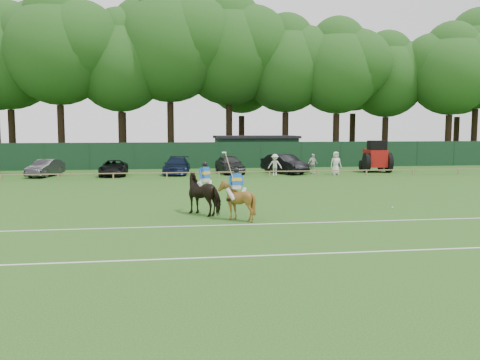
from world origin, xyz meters
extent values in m
plane|color=#1E4C14|center=(0.00, 0.00, 0.00)|extent=(160.00, 160.00, 0.00)
imported|color=black|center=(-1.28, 1.73, 0.93)|extent=(2.26, 2.29, 1.87)
imported|color=brown|center=(-0.07, 0.07, 0.84)|extent=(1.46, 1.61, 1.69)
imported|color=#2D2E30|center=(-12.60, 21.12, 0.68)|extent=(2.41, 4.38, 1.37)
imported|color=black|center=(-7.27, 21.01, 0.62)|extent=(2.12, 4.51, 1.25)
imported|color=#101933|center=(-2.18, 21.65, 0.70)|extent=(2.53, 5.05, 1.41)
imported|color=#303033|center=(2.29, 21.76, 0.78)|extent=(2.39, 4.76, 1.56)
imported|color=black|center=(6.94, 21.21, 0.80)|extent=(3.49, 5.15, 1.61)
imported|color=silver|center=(5.72, 19.34, 0.87)|extent=(1.24, 0.89, 1.74)
imported|color=silver|center=(9.16, 20.28, 0.84)|extent=(1.07, 0.76, 1.69)
imported|color=silver|center=(10.84, 19.27, 0.96)|extent=(0.97, 0.66, 1.91)
cube|color=silver|center=(-1.28, 1.73, 1.57)|extent=(0.44, 0.44, 0.18)
cube|color=blue|center=(-1.28, 1.73, 1.89)|extent=(0.50, 0.50, 0.51)
cube|color=gold|center=(-1.28, 1.73, 1.87)|extent=(0.51, 0.50, 0.18)
sphere|color=black|center=(-1.28, 1.73, 2.26)|extent=(0.25, 0.25, 0.25)
cylinder|color=silver|center=(-1.06, 1.87, 1.27)|extent=(0.30, 0.50, 0.59)
cylinder|color=silver|center=(-1.44, 1.51, 1.27)|extent=(0.50, 0.29, 0.59)
cube|color=silver|center=(-0.07, 0.07, 1.43)|extent=(0.38, 0.28, 0.18)
cube|color=blue|center=(-0.07, 0.07, 1.75)|extent=(0.42, 0.33, 0.51)
cube|color=gold|center=(-0.07, 0.07, 1.73)|extent=(0.45, 0.31, 0.18)
sphere|color=black|center=(-0.07, 0.07, 2.12)|extent=(0.25, 0.25, 0.25)
cylinder|color=silver|center=(0.19, 0.04, 1.13)|extent=(0.42, 0.35, 0.59)
cylinder|color=silver|center=(-0.33, 0.01, 1.13)|extent=(0.42, 0.33, 0.59)
cylinder|color=tan|center=(-0.38, 0.11, 2.30)|extent=(0.31, 0.56, 1.17)
sphere|color=silver|center=(7.85, 2.04, 0.04)|extent=(0.09, 0.09, 0.09)
cube|color=silver|center=(0.00, -6.00, 0.01)|extent=(60.00, 0.10, 0.01)
cube|color=silver|center=(0.00, -1.00, 0.01)|extent=(60.00, 0.10, 0.01)
cube|color=#997F5B|center=(0.00, 18.00, 0.45)|extent=(62.00, 0.08, 0.08)
cube|color=#14351E|center=(0.00, 27.00, 1.25)|extent=(92.00, 0.04, 2.50)
cube|color=#14331E|center=(6.00, 30.00, 1.40)|extent=(8.00, 4.00, 2.80)
cube|color=black|center=(6.00, 30.00, 2.92)|extent=(8.40, 4.40, 0.24)
cube|color=#A5120F|center=(15.19, 21.50, 1.20)|extent=(1.82, 2.91, 1.49)
cube|color=black|center=(15.14, 21.05, 2.23)|extent=(1.55, 1.65, 1.03)
cylinder|color=black|center=(14.13, 20.82, 0.86)|extent=(0.55, 1.75, 1.72)
cylinder|color=black|center=(16.06, 20.58, 0.86)|extent=(0.55, 1.75, 1.72)
cylinder|color=black|center=(14.48, 22.74, 0.46)|extent=(0.45, 0.95, 0.92)
cylinder|color=black|center=(16.19, 22.53, 0.46)|extent=(0.45, 0.95, 0.92)
camera|label=1|loc=(-2.95, -21.01, 3.95)|focal=38.00mm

